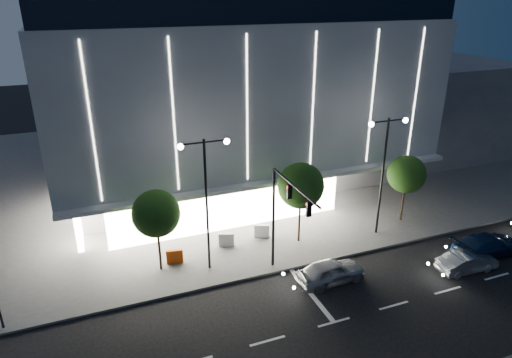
{
  "coord_description": "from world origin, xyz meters",
  "views": [
    {
      "loc": [
        -9.41,
        -18.82,
        17.08
      ],
      "look_at": [
        1.13,
        8.18,
        5.0
      ],
      "focal_mm": 32.0,
      "sensor_mm": 36.0,
      "label": 1
    }
  ],
  "objects_px": {
    "barrier_d": "(262,231)",
    "car_lead": "(331,271)",
    "car_third": "(487,245)",
    "tree_right": "(406,176)",
    "barrier_b": "(226,240)",
    "traffic_mast": "(283,208)",
    "street_lamp_west": "(206,187)",
    "tree_mid": "(301,188)",
    "street_lamp_east": "(384,160)",
    "car_second": "(467,262)",
    "barrier_a": "(175,257)",
    "tree_left": "(157,216)"
  },
  "relations": [
    {
      "from": "car_second",
      "to": "barrier_a",
      "type": "height_order",
      "value": "car_second"
    },
    {
      "from": "street_lamp_west",
      "to": "car_lead",
      "type": "distance_m",
      "value": 9.42
    },
    {
      "from": "tree_mid",
      "to": "car_third",
      "type": "bearing_deg",
      "value": -28.7
    },
    {
      "from": "barrier_a",
      "to": "car_second",
      "type": "bearing_deg",
      "value": -12.96
    },
    {
      "from": "street_lamp_east",
      "to": "car_lead",
      "type": "bearing_deg",
      "value": -147.03
    },
    {
      "from": "barrier_b",
      "to": "tree_right",
      "type": "bearing_deg",
      "value": 15.21
    },
    {
      "from": "tree_right",
      "to": "barrier_d",
      "type": "distance_m",
      "value": 11.87
    },
    {
      "from": "street_lamp_east",
      "to": "car_lead",
      "type": "height_order",
      "value": "street_lamp_east"
    },
    {
      "from": "street_lamp_west",
      "to": "car_second",
      "type": "height_order",
      "value": "street_lamp_west"
    },
    {
      "from": "car_lead",
      "to": "street_lamp_east",
      "type": "bearing_deg",
      "value": -60.17
    },
    {
      "from": "tree_left",
      "to": "barrier_d",
      "type": "relative_size",
      "value": 5.2
    },
    {
      "from": "tree_mid",
      "to": "barrier_d",
      "type": "bearing_deg",
      "value": 147.73
    },
    {
      "from": "tree_mid",
      "to": "car_lead",
      "type": "height_order",
      "value": "tree_mid"
    },
    {
      "from": "barrier_d",
      "to": "street_lamp_east",
      "type": "bearing_deg",
      "value": 6.66
    },
    {
      "from": "car_second",
      "to": "barrier_a",
      "type": "relative_size",
      "value": 3.73
    },
    {
      "from": "tree_left",
      "to": "barrier_d",
      "type": "distance_m",
      "value": 8.52
    },
    {
      "from": "tree_left",
      "to": "car_second",
      "type": "distance_m",
      "value": 20.25
    },
    {
      "from": "car_second",
      "to": "barrier_b",
      "type": "xyz_separation_m",
      "value": [
        -13.75,
        8.45,
        -0.03
      ]
    },
    {
      "from": "traffic_mast",
      "to": "street_lamp_east",
      "type": "bearing_deg",
      "value": 16.48
    },
    {
      "from": "street_lamp_west",
      "to": "car_lead",
      "type": "height_order",
      "value": "street_lamp_west"
    },
    {
      "from": "tree_left",
      "to": "car_third",
      "type": "distance_m",
      "value": 22.52
    },
    {
      "from": "traffic_mast",
      "to": "barrier_d",
      "type": "xyz_separation_m",
      "value": [
        0.7,
        5.15,
        -4.38
      ]
    },
    {
      "from": "tree_right",
      "to": "car_third",
      "type": "distance_m",
      "value": 7.37
    },
    {
      "from": "car_second",
      "to": "barrier_d",
      "type": "distance_m",
      "value": 13.98
    },
    {
      "from": "street_lamp_west",
      "to": "barrier_b",
      "type": "distance_m",
      "value": 6.05
    },
    {
      "from": "car_third",
      "to": "barrier_d",
      "type": "height_order",
      "value": "car_third"
    },
    {
      "from": "tree_left",
      "to": "barrier_a",
      "type": "xyz_separation_m",
      "value": [
        0.97,
        0.34,
        -3.38
      ]
    },
    {
      "from": "tree_mid",
      "to": "car_lead",
      "type": "distance_m",
      "value": 6.23
    },
    {
      "from": "car_second",
      "to": "barrier_a",
      "type": "xyz_separation_m",
      "value": [
        -17.63,
        7.59,
        -0.03
      ]
    },
    {
      "from": "tree_left",
      "to": "car_third",
      "type": "xyz_separation_m",
      "value": [
        21.39,
        -6.24,
        -3.26
      ]
    },
    {
      "from": "barrier_b",
      "to": "traffic_mast",
      "type": "bearing_deg",
      "value": -46.49
    },
    {
      "from": "car_lead",
      "to": "car_second",
      "type": "distance_m",
      "value": 9.17
    },
    {
      "from": "street_lamp_east",
      "to": "car_lead",
      "type": "relative_size",
      "value": 2.01
    },
    {
      "from": "barrier_b",
      "to": "street_lamp_east",
      "type": "bearing_deg",
      "value": 8.77
    },
    {
      "from": "tree_left",
      "to": "barrier_b",
      "type": "height_order",
      "value": "tree_left"
    },
    {
      "from": "car_lead",
      "to": "barrier_a",
      "type": "relative_size",
      "value": 4.06
    },
    {
      "from": "tree_left",
      "to": "barrier_a",
      "type": "height_order",
      "value": "tree_left"
    },
    {
      "from": "car_third",
      "to": "barrier_b",
      "type": "relative_size",
      "value": 4.82
    },
    {
      "from": "street_lamp_west",
      "to": "tree_mid",
      "type": "bearing_deg",
      "value": 8.26
    },
    {
      "from": "barrier_d",
      "to": "car_lead",
      "type": "bearing_deg",
      "value": -49.6
    },
    {
      "from": "car_lead",
      "to": "barrier_a",
      "type": "height_order",
      "value": "car_lead"
    },
    {
      "from": "car_second",
      "to": "barrier_b",
      "type": "distance_m",
      "value": 16.14
    },
    {
      "from": "traffic_mast",
      "to": "car_second",
      "type": "height_order",
      "value": "traffic_mast"
    },
    {
      "from": "street_lamp_east",
      "to": "barrier_a",
      "type": "xyz_separation_m",
      "value": [
        -15.0,
        1.36,
        -5.31
      ]
    },
    {
      "from": "street_lamp_east",
      "to": "tree_right",
      "type": "xyz_separation_m",
      "value": [
        3.03,
        1.02,
        -2.07
      ]
    },
    {
      "from": "car_second",
      "to": "car_third",
      "type": "relative_size",
      "value": 0.77
    },
    {
      "from": "car_lead",
      "to": "traffic_mast",
      "type": "bearing_deg",
      "value": 59.36
    },
    {
      "from": "car_lead",
      "to": "barrier_b",
      "type": "relative_size",
      "value": 4.06
    },
    {
      "from": "street_lamp_west",
      "to": "tree_right",
      "type": "bearing_deg",
      "value": 3.64
    },
    {
      "from": "traffic_mast",
      "to": "barrier_b",
      "type": "distance_m",
      "value": 6.89
    }
  ]
}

